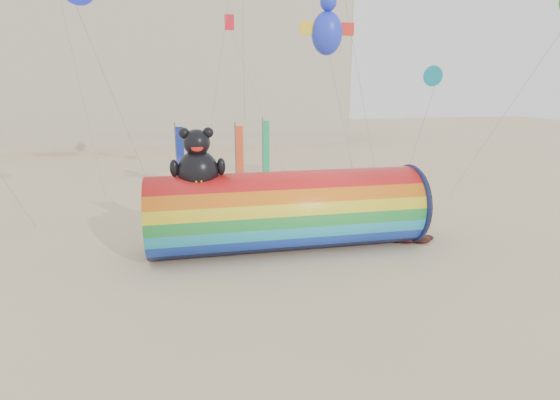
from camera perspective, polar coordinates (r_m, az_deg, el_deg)
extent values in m
plane|color=#CCB58C|center=(20.87, -0.50, -7.50)|extent=(160.00, 160.00, 0.00)
cube|color=#B7AD99|center=(65.46, -19.87, 15.84)|extent=(60.00, 15.00, 20.00)
cube|color=#28303D|center=(58.00, -20.91, 16.48)|extent=(59.50, 0.12, 17.00)
cylinder|color=red|center=(21.44, 0.96, -1.37)|extent=(13.34, 3.89, 3.89)
torus|color=#0F1438|center=(23.71, 16.55, -0.41)|extent=(0.27, 4.08, 4.08)
cylinder|color=black|center=(23.79, 16.88, -0.39)|extent=(0.07, 3.85, 3.85)
ellipsoid|color=black|center=(20.44, -10.66, 3.65)|extent=(1.90, 1.70, 2.00)
ellipsoid|color=yellow|center=(19.86, -10.59, 3.01)|extent=(0.98, 0.43, 0.86)
sphere|color=black|center=(20.23, -10.84, 7.36)|extent=(1.22, 1.22, 1.22)
sphere|color=black|center=(20.17, -12.43, 8.53)|extent=(0.49, 0.49, 0.49)
sphere|color=black|center=(20.19, -9.37, 8.69)|extent=(0.49, 0.49, 0.49)
ellipsoid|color=red|center=(19.75, -10.78, 6.70)|extent=(0.54, 0.20, 0.34)
ellipsoid|color=black|center=(20.29, -13.66, 4.05)|extent=(0.40, 0.40, 0.80)
ellipsoid|color=black|center=(20.33, -7.70, 4.36)|extent=(0.40, 0.40, 0.80)
imported|color=#595961|center=(25.09, 13.84, -2.07)|extent=(0.61, 0.41, 1.63)
ellipsoid|color=#3A0F0A|center=(23.67, 16.24, -4.83)|extent=(1.17, 0.99, 0.41)
ellipsoid|color=#3A0F0A|center=(23.84, 17.95, -4.90)|extent=(0.99, 0.84, 0.34)
ellipsoid|color=#3A0F0A|center=(23.54, 14.77, -4.95)|extent=(0.91, 0.77, 0.32)
ellipsoid|color=#3A0F0A|center=(24.16, 16.42, -4.61)|extent=(0.78, 0.66, 0.27)
ellipsoid|color=#3A0F0A|center=(24.35, 18.62, -4.66)|extent=(0.73, 0.62, 0.25)
cylinder|color=#59595E|center=(33.92, -13.35, 5.42)|extent=(0.10, 0.10, 5.20)
cube|color=#1A31C5|center=(33.91, -12.83, 5.53)|extent=(0.56, 0.06, 4.50)
cylinder|color=#59595E|center=(33.75, -5.80, 5.70)|extent=(0.10, 0.10, 5.20)
cube|color=#E64620|center=(33.78, -5.28, 5.80)|extent=(0.56, 0.06, 4.50)
cylinder|color=#59595E|center=(38.49, -2.27, 6.89)|extent=(0.10, 0.10, 5.20)
cube|color=#19A664|center=(38.53, -1.81, 6.98)|extent=(0.56, 0.06, 4.50)
ellipsoid|color=#1F34DD|center=(22.17, 6.15, 20.83)|extent=(1.50, 1.16, 1.99)
cone|color=#169FB6|center=(29.35, 19.76, 14.98)|extent=(1.23, 1.23, 1.10)
cube|color=red|center=(31.90, -6.64, 22.07)|extent=(0.62, 0.62, 0.99)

